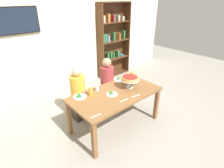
# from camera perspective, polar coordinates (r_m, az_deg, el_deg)

# --- Properties ---
(ground_plane) EXTENTS (12.00, 12.00, 0.00)m
(ground_plane) POSITION_cam_1_polar(r_m,az_deg,el_deg) (3.74, 1.04, -12.85)
(ground_plane) COLOR gray
(rear_partition) EXTENTS (8.00, 0.12, 2.80)m
(rear_partition) POSITION_cam_1_polar(r_m,az_deg,el_deg) (4.86, -17.06, 13.77)
(rear_partition) COLOR beige
(rear_partition) RESTS_ON ground_plane
(dining_table) EXTENTS (1.70, 0.89, 0.74)m
(dining_table) POSITION_cam_1_polar(r_m,az_deg,el_deg) (3.37, 1.12, -4.21)
(dining_table) COLOR brown
(dining_table) RESTS_ON ground_plane
(bookshelf) EXTENTS (1.10, 0.30, 2.21)m
(bookshelf) POSITION_cam_1_polar(r_m,az_deg,el_deg) (5.68, 0.18, 13.79)
(bookshelf) COLOR #4C2D19
(bookshelf) RESTS_ON ground_plane
(television) EXTENTS (0.90, 0.05, 0.55)m
(television) POSITION_cam_1_polar(r_m,az_deg,el_deg) (4.41, -28.04, 17.35)
(television) COLOR black
(diner_far_left) EXTENTS (0.34, 0.34, 1.15)m
(diner_far_left) POSITION_cam_1_polar(r_m,az_deg,el_deg) (3.77, -10.54, -3.93)
(diner_far_left) COLOR #382D28
(diner_far_left) RESTS_ON ground_plane
(diner_far_right) EXTENTS (0.34, 0.34, 1.15)m
(diner_far_right) POSITION_cam_1_polar(r_m,az_deg,el_deg) (4.15, -1.56, -0.46)
(diner_far_right) COLOR #382D28
(diner_far_right) RESTS_ON ground_plane
(deep_dish_pizza_stand) EXTENTS (0.36, 0.36, 0.23)m
(deep_dish_pizza_stand) POSITION_cam_1_polar(r_m,az_deg,el_deg) (3.46, 5.71, 1.69)
(deep_dish_pizza_stand) COLOR silver
(deep_dish_pizza_stand) RESTS_ON dining_table
(salad_plate_near_diner) EXTENTS (0.21, 0.21, 0.07)m
(salad_plate_near_diner) POSITION_cam_1_polar(r_m,az_deg,el_deg) (3.26, -0.11, -3.07)
(salad_plate_near_diner) COLOR white
(salad_plate_near_diner) RESTS_ON dining_table
(salad_plate_far_diner) EXTENTS (0.24, 0.24, 0.06)m
(salad_plate_far_diner) POSITION_cam_1_polar(r_m,az_deg,el_deg) (3.82, 2.27, 1.38)
(salad_plate_far_diner) COLOR white
(salad_plate_far_diner) RESTS_ON dining_table
(salad_plate_spare) EXTENTS (0.23, 0.23, 0.07)m
(salad_plate_spare) POSITION_cam_1_polar(r_m,az_deg,el_deg) (3.23, -10.27, -3.87)
(salad_plate_spare) COLOR white
(salad_plate_spare) RESTS_ON dining_table
(beer_glass_amber_tall) EXTENTS (0.07, 0.07, 0.16)m
(beer_glass_amber_tall) POSITION_cam_1_polar(r_m,az_deg,el_deg) (3.23, -6.79, -2.38)
(beer_glass_amber_tall) COLOR gold
(beer_glass_amber_tall) RESTS_ON dining_table
(beer_glass_amber_short) EXTENTS (0.07, 0.07, 0.14)m
(beer_glass_amber_short) POSITION_cam_1_polar(r_m,az_deg,el_deg) (3.94, 6.34, 2.93)
(beer_glass_amber_short) COLOR gold
(beer_glass_amber_short) RESTS_ON dining_table
(water_glass_clear_near) EXTENTS (0.07, 0.07, 0.10)m
(water_glass_clear_near) POSITION_cam_1_polar(r_m,az_deg,el_deg) (3.40, -4.75, -1.34)
(water_glass_clear_near) COLOR white
(water_glass_clear_near) RESTS_ON dining_table
(cutlery_fork_near) EXTENTS (0.18, 0.04, 0.00)m
(cutlery_fork_near) POSITION_cam_1_polar(r_m,az_deg,el_deg) (2.74, -5.19, -10.04)
(cutlery_fork_near) COLOR silver
(cutlery_fork_near) RESTS_ON dining_table
(cutlery_knife_near) EXTENTS (0.18, 0.05, 0.00)m
(cutlery_knife_near) POSITION_cam_1_polar(r_m,az_deg,el_deg) (3.26, 7.59, -3.74)
(cutlery_knife_near) COLOR silver
(cutlery_knife_near) RESTS_ON dining_table
(cutlery_fork_far) EXTENTS (0.18, 0.03, 0.00)m
(cutlery_fork_far) POSITION_cam_1_polar(r_m,az_deg,el_deg) (3.10, 3.84, -5.19)
(cutlery_fork_far) COLOR silver
(cutlery_fork_far) RESTS_ON dining_table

